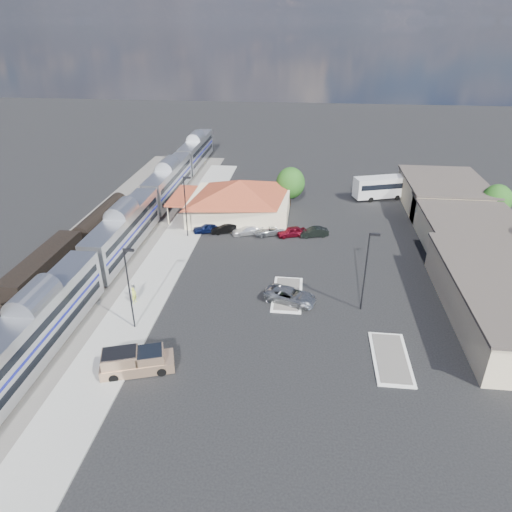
# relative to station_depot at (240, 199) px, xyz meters

# --- Properties ---
(ground) EXTENTS (280.00, 280.00, 0.00)m
(ground) POSITION_rel_station_depot_xyz_m (4.56, -24.00, -3.13)
(ground) COLOR black
(ground) RESTS_ON ground
(railbed) EXTENTS (16.00, 100.00, 0.12)m
(railbed) POSITION_rel_station_depot_xyz_m (-16.44, -16.00, -3.07)
(railbed) COLOR #4C4944
(railbed) RESTS_ON ground
(platform) EXTENTS (5.50, 92.00, 0.18)m
(platform) POSITION_rel_station_depot_xyz_m (-7.44, -18.00, -3.04)
(platform) COLOR gray
(platform) RESTS_ON ground
(passenger_train) EXTENTS (3.00, 104.00, 5.55)m
(passenger_train) POSITION_rel_station_depot_xyz_m (-13.44, -13.42, -0.26)
(passenger_train) COLOR silver
(passenger_train) RESTS_ON ground
(freight_cars) EXTENTS (2.80, 46.00, 4.00)m
(freight_cars) POSITION_rel_station_depot_xyz_m (-19.44, -23.10, -1.21)
(freight_cars) COLOR black
(freight_cars) RESTS_ON ground
(station_depot) EXTENTS (18.35, 12.24, 6.20)m
(station_depot) POSITION_rel_station_depot_xyz_m (0.00, 0.00, 0.00)
(station_depot) COLOR beige
(station_depot) RESTS_ON ground
(buildings_east) EXTENTS (14.40, 51.40, 4.80)m
(buildings_east) POSITION_rel_station_depot_xyz_m (32.56, -9.72, -0.86)
(buildings_east) COLOR #C6B28C
(buildings_east) RESTS_ON ground
(traffic_island_south) EXTENTS (3.30, 7.50, 0.21)m
(traffic_island_south) POSITION_rel_station_depot_xyz_m (8.56, -22.00, -3.03)
(traffic_island_south) COLOR silver
(traffic_island_south) RESTS_ON ground
(traffic_island_north) EXTENTS (3.30, 7.50, 0.21)m
(traffic_island_north) POSITION_rel_station_depot_xyz_m (18.56, -32.00, -3.03)
(traffic_island_north) COLOR silver
(traffic_island_north) RESTS_ON ground
(lamp_plat_s) EXTENTS (1.08, 0.25, 9.00)m
(lamp_plat_s) POSITION_rel_station_depot_xyz_m (-6.34, -30.00, 2.21)
(lamp_plat_s) COLOR black
(lamp_plat_s) RESTS_ON ground
(lamp_plat_n) EXTENTS (1.08, 0.25, 9.00)m
(lamp_plat_n) POSITION_rel_station_depot_xyz_m (-6.34, -8.00, 2.21)
(lamp_plat_n) COLOR black
(lamp_plat_n) RESTS_ON ground
(lamp_lot) EXTENTS (1.08, 0.25, 9.00)m
(lamp_lot) POSITION_rel_station_depot_xyz_m (16.66, -24.00, 2.21)
(lamp_lot) COLOR black
(lamp_lot) RESTS_ON ground
(tree_east_c) EXTENTS (4.41, 4.41, 6.21)m
(tree_east_c) POSITION_rel_station_depot_xyz_m (38.56, 2.00, 0.63)
(tree_east_c) COLOR #382314
(tree_east_c) RESTS_ON ground
(tree_depot) EXTENTS (4.71, 4.71, 6.63)m
(tree_depot) POSITION_rel_station_depot_xyz_m (7.56, 6.00, 0.89)
(tree_depot) COLOR #382314
(tree_depot) RESTS_ON ground
(pickup_truck) EXTENTS (6.72, 4.14, 2.18)m
(pickup_truck) POSITION_rel_station_depot_xyz_m (-3.94, -36.07, -2.10)
(pickup_truck) COLOR tan
(pickup_truck) RESTS_ON ground
(suv) EXTENTS (6.40, 4.52, 1.62)m
(suv) POSITION_rel_station_depot_xyz_m (8.95, -23.42, -2.32)
(suv) COLOR #909497
(suv) RESTS_ON ground
(coach_bus) EXTENTS (12.43, 6.35, 3.92)m
(coach_bus) POSITION_rel_station_depot_xyz_m (24.37, 11.71, -0.87)
(coach_bus) COLOR white
(coach_bus) RESTS_ON ground
(person_a) EXTENTS (0.61, 0.77, 1.86)m
(person_a) POSITION_rel_station_depot_xyz_m (-7.96, -25.69, -2.02)
(person_a) COLOR #C3D743
(person_a) RESTS_ON platform
(person_b) EXTENTS (1.04, 1.14, 1.90)m
(person_b) POSITION_rel_station_depot_xyz_m (-8.40, -24.81, -2.00)
(person_b) COLOR silver
(person_b) RESTS_ON platform
(parked_car_a) EXTENTS (4.55, 3.00, 1.44)m
(parked_car_a) POSITION_rel_station_depot_xyz_m (-3.94, -6.06, -2.41)
(parked_car_a) COLOR #0C153D
(parked_car_a) RESTS_ON ground
(parked_car_b) EXTENTS (4.81, 3.08, 1.50)m
(parked_car_b) POSITION_rel_station_depot_xyz_m (-1.26, -5.76, -2.38)
(parked_car_b) COLOR black
(parked_car_b) RESTS_ON ground
(parked_car_c) EXTENTS (4.91, 3.21, 1.32)m
(parked_car_c) POSITION_rel_station_depot_xyz_m (1.94, -6.06, -2.47)
(parked_car_c) COLOR silver
(parked_car_c) RESTS_ON ground
(parked_car_d) EXTENTS (5.42, 3.91, 1.37)m
(parked_car_d) POSITION_rel_station_depot_xyz_m (5.14, -5.76, -2.45)
(parked_car_d) COLOR gray
(parked_car_d) RESTS_ON ground
(parked_car_e) EXTENTS (4.54, 3.00, 1.44)m
(parked_car_e) POSITION_rel_station_depot_xyz_m (8.34, -6.06, -2.41)
(parked_car_e) COLOR maroon
(parked_car_e) RESTS_ON ground
(parked_car_f) EXTENTS (4.37, 2.43, 1.37)m
(parked_car_f) POSITION_rel_station_depot_xyz_m (11.54, -5.76, -2.45)
(parked_car_f) COLOR black
(parked_car_f) RESTS_ON ground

